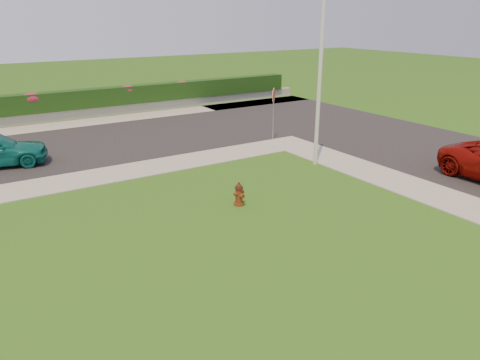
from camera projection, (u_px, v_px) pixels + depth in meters
ground at (290, 257)px, 12.17m from camera, size 120.00×120.00×0.00m
street_right at (442, 152)px, 21.41m from camera, size 8.00×32.00×0.04m
street_far at (6, 156)px, 20.78m from camera, size 26.00×8.00×0.04m
curb_corner at (289, 143)px, 22.86m from camera, size 2.00×2.00×0.04m
sidewalk_beyond at (70, 124)px, 26.78m from camera, size 34.00×2.00×0.04m
retaining_wall at (64, 115)px, 27.88m from camera, size 34.00×0.40×0.60m
hedge at (61, 101)px, 27.67m from camera, size 32.00×0.90×1.10m
fire_hydrant at (239, 194)px, 15.37m from camera, size 0.41×0.39×0.79m
utility_pole at (319, 86)px, 18.68m from camera, size 0.16×0.16×6.52m
stop_sign at (274, 102)px, 22.89m from camera, size 0.53×0.49×2.60m
flower_clump_d at (32, 98)px, 26.68m from camera, size 1.26×0.81×0.63m
flower_clump_e at (128, 90)px, 29.55m from camera, size 1.14×0.73×0.57m
flower_clump_f at (182, 85)px, 31.46m from camera, size 1.10×0.71×0.55m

